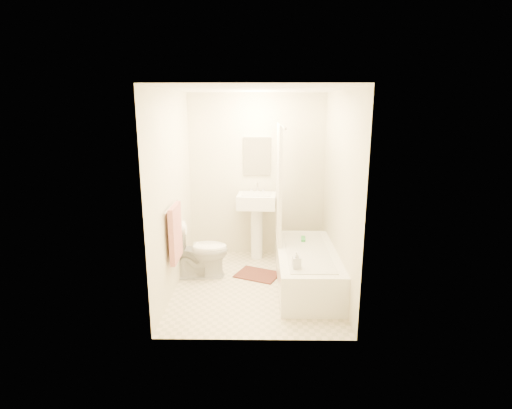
{
  "coord_description": "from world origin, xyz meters",
  "views": [
    {
      "loc": [
        0.07,
        -4.65,
        2.21
      ],
      "look_at": [
        0.0,
        0.25,
        1.0
      ],
      "focal_mm": 28.0,
      "sensor_mm": 36.0,
      "label": 1
    }
  ],
  "objects_px": {
    "toilet": "(200,250)",
    "bath_mat": "(258,275)",
    "sink": "(257,224)",
    "soap_bottle": "(297,260)",
    "bathtub": "(307,268)"
  },
  "relations": [
    {
      "from": "soap_bottle",
      "to": "bathtub",
      "type": "bearing_deg",
      "value": 72.17
    },
    {
      "from": "toilet",
      "to": "soap_bottle",
      "type": "height_order",
      "value": "toilet"
    },
    {
      "from": "sink",
      "to": "soap_bottle",
      "type": "distance_m",
      "value": 1.56
    },
    {
      "from": "toilet",
      "to": "soap_bottle",
      "type": "distance_m",
      "value": 1.47
    },
    {
      "from": "sink",
      "to": "bathtub",
      "type": "relative_size",
      "value": 0.65
    },
    {
      "from": "bathtub",
      "to": "soap_bottle",
      "type": "bearing_deg",
      "value": -107.83
    },
    {
      "from": "bathtub",
      "to": "soap_bottle",
      "type": "relative_size",
      "value": 8.26
    },
    {
      "from": "bathtub",
      "to": "soap_bottle",
      "type": "distance_m",
      "value": 0.68
    },
    {
      "from": "bathtub",
      "to": "soap_bottle",
      "type": "xyz_separation_m",
      "value": [
        -0.18,
        -0.56,
        0.33
      ]
    },
    {
      "from": "sink",
      "to": "bathtub",
      "type": "bearing_deg",
      "value": -52.13
    },
    {
      "from": "bath_mat",
      "to": "sink",
      "type": "bearing_deg",
      "value": 91.74
    },
    {
      "from": "sink",
      "to": "bath_mat",
      "type": "height_order",
      "value": "sink"
    },
    {
      "from": "sink",
      "to": "soap_bottle",
      "type": "height_order",
      "value": "sink"
    },
    {
      "from": "bathtub",
      "to": "bath_mat",
      "type": "relative_size",
      "value": 3.02
    },
    {
      "from": "toilet",
      "to": "bath_mat",
      "type": "height_order",
      "value": "toilet"
    }
  ]
}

